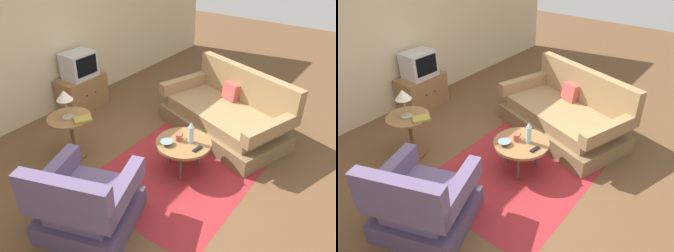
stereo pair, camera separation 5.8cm
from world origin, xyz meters
TOP-DOWN VIEW (x-y plane):
  - ground_plane at (0.00, 0.00)m, footprint 16.00×16.00m
  - back_wall at (0.00, 2.60)m, footprint 9.00×0.12m
  - area_rug at (0.11, -0.08)m, footprint 2.28×1.74m
  - armchair at (-1.26, 0.17)m, footprint 1.14×1.15m
  - couch at (1.24, -0.09)m, footprint 1.54×2.10m
  - coffee_table at (0.11, -0.08)m, footprint 0.69×0.69m
  - side_table at (-0.52, 1.27)m, footprint 0.56×0.56m
  - tv_stand at (0.53, 2.28)m, footprint 0.79×0.46m
  - television at (0.53, 2.26)m, footprint 0.50×0.39m
  - table_lamp at (-0.54, 1.26)m, footprint 0.20×0.20m
  - vase at (0.16, -0.15)m, footprint 0.07×0.07m
  - mug at (0.11, -0.01)m, footprint 0.13×0.08m
  - bowl at (-0.06, 0.06)m, footprint 0.16×0.16m
  - tv_remote_dark at (0.07, -0.30)m, footprint 0.15×0.06m
  - book at (-0.47, 1.06)m, footprint 0.27×0.25m

SIDE VIEW (x-z plane):
  - ground_plane at x=0.00m, z-range 0.00..0.00m
  - area_rug at x=0.11m, z-range 0.00..0.00m
  - tv_stand at x=0.53m, z-range 0.00..0.55m
  - couch at x=1.24m, z-range -0.18..0.75m
  - armchair at x=-1.26m, z-range -0.14..0.75m
  - coffee_table at x=0.11m, z-range 0.17..0.59m
  - tv_remote_dark at x=0.07m, z-range 0.42..0.44m
  - bowl at x=-0.06m, z-range 0.42..0.46m
  - side_table at x=-0.52m, z-range 0.14..0.75m
  - mug at x=0.11m, z-range 0.42..0.51m
  - vase at x=0.16m, z-range 0.41..0.70m
  - book at x=-0.47m, z-range 0.61..0.64m
  - television at x=0.53m, z-range 0.55..0.97m
  - table_lamp at x=-0.54m, z-range 0.71..1.09m
  - back_wall at x=0.00m, z-range 0.00..2.70m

